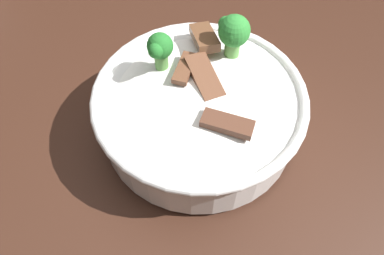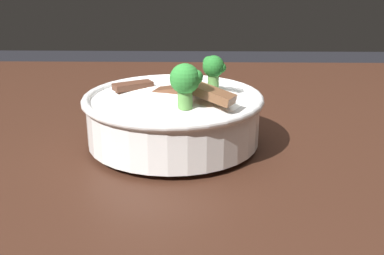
% 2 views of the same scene
% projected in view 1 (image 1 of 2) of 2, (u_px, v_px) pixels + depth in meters
% --- Properties ---
extents(dining_table, '(1.59, 1.04, 0.79)m').
position_uv_depth(dining_table, '(130.00, 151.00, 0.55)').
color(dining_table, '#381E14').
rests_on(dining_table, ground).
extents(rice_bowl, '(0.25, 0.25, 0.13)m').
position_uv_depth(rice_bowl, '(199.00, 105.00, 0.43)').
color(rice_bowl, white).
rests_on(rice_bowl, dining_table).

